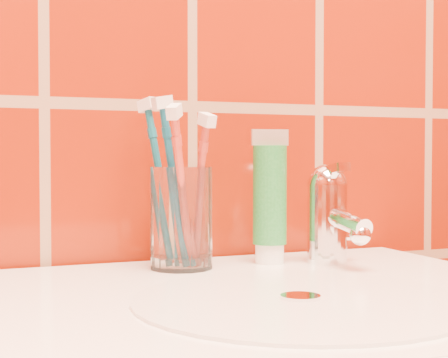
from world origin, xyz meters
name	(u,v)px	position (x,y,z in m)	size (l,w,h in m)	color
glass_tumbler	(181,218)	(-0.04, 1.12, 0.91)	(0.07, 0.07, 0.12)	white
toothpaste_tube	(270,201)	(0.07, 1.12, 0.93)	(0.05, 0.04, 0.16)	white
faucet	(329,210)	(0.14, 1.09, 0.91)	(0.05, 0.11, 0.12)	white
toothbrush_0	(174,185)	(-0.05, 1.11, 0.95)	(0.05, 0.03, 0.20)	#0D5072
toothbrush_1	(182,191)	(-0.05, 1.09, 0.94)	(0.06, 0.07, 0.19)	#B43426
toothbrush_2	(161,184)	(-0.06, 1.13, 0.95)	(0.05, 0.06, 0.20)	#0C5168
toothbrush_3	(198,193)	(-0.03, 1.10, 0.94)	(0.03, 0.07, 0.18)	#A12E22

